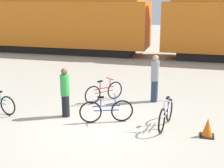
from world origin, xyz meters
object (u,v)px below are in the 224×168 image
object	(u,v)px
bicycle_silver	(166,115)
person_in_grey	(155,78)
person_in_green	(65,92)
traffic_cone	(207,128)
bicycle_blue	(106,111)
freight_train	(156,17)
bicycle_maroon	(104,92)

from	to	relation	value
bicycle_silver	person_in_grey	xyz separation A→B (m)	(-0.67, 2.36, 0.53)
person_in_green	traffic_cone	xyz separation A→B (m)	(4.52, -0.41, -0.59)
bicycle_blue	person_in_grey	size ratio (longest dim) A/B	0.89
person_in_grey	person_in_green	world-z (taller)	person_in_grey
freight_train	bicycle_blue	distance (m)	12.36
bicycle_silver	person_in_green	bearing A→B (deg)	179.81
freight_train	person_in_green	xyz separation A→B (m)	(-1.34, -12.03, -1.79)
bicycle_blue	person_in_green	size ratio (longest dim) A/B	0.98
freight_train	traffic_cone	bearing A→B (deg)	-75.63
freight_train	person_in_grey	size ratio (longest dim) A/B	14.77
bicycle_silver	bicycle_maroon	world-z (taller)	bicycle_silver
freight_train	person_in_green	size ratio (longest dim) A/B	16.16
person_in_grey	traffic_cone	world-z (taller)	person_in_grey
person_in_grey	traffic_cone	bearing A→B (deg)	-159.59
bicycle_maroon	person_in_grey	xyz separation A→B (m)	(1.85, 0.48, 0.55)
bicycle_blue	person_in_green	world-z (taller)	person_in_green
freight_train	bicycle_maroon	world-z (taller)	freight_train
bicycle_blue	person_in_green	xyz separation A→B (m)	(-1.45, 0.13, 0.46)
bicycle_maroon	person_in_green	bearing A→B (deg)	-112.56
freight_train	traffic_cone	distance (m)	13.06
bicycle_silver	freight_train	bearing A→B (deg)	99.26
freight_train	bicycle_maroon	xyz separation A→B (m)	(-0.56, -10.16, -2.26)
bicycle_blue	traffic_cone	size ratio (longest dim) A/B	2.93
bicycle_silver	person_in_green	distance (m)	3.33
bicycle_blue	traffic_cone	bearing A→B (deg)	-5.24
bicycle_blue	traffic_cone	world-z (taller)	bicycle_blue
freight_train	bicycle_blue	world-z (taller)	freight_train
traffic_cone	person_in_grey	bearing A→B (deg)	124.45
bicycle_blue	person_in_grey	distance (m)	2.80
bicycle_maroon	traffic_cone	size ratio (longest dim) A/B	2.52
freight_train	person_in_green	world-z (taller)	freight_train
bicycle_blue	bicycle_silver	world-z (taller)	bicycle_silver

